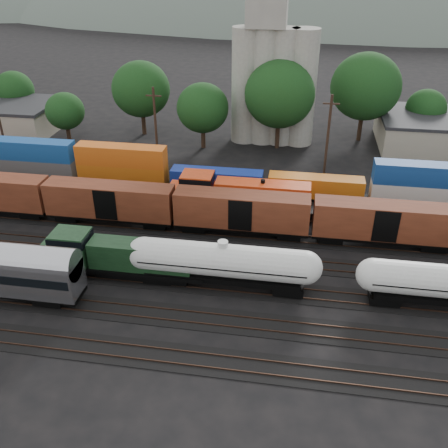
# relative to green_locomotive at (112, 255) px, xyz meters

# --- Properties ---
(ground) EXTENTS (600.00, 600.00, 0.00)m
(ground) POSITION_rel_green_locomotive_xyz_m (8.98, 5.00, -2.54)
(ground) COLOR black
(tracks) EXTENTS (180.00, 33.20, 0.20)m
(tracks) POSITION_rel_green_locomotive_xyz_m (8.98, 5.00, -2.49)
(tracks) COLOR black
(tracks) RESTS_ON ground
(green_locomotive) EXTENTS (16.78, 2.96, 4.44)m
(green_locomotive) POSITION_rel_green_locomotive_xyz_m (0.00, 0.00, 0.00)
(green_locomotive) COLOR black
(green_locomotive) RESTS_ON ground
(tank_car_a) EXTENTS (18.64, 3.34, 4.88)m
(tank_car_a) POSITION_rel_green_locomotive_xyz_m (11.00, -0.00, 0.35)
(tank_car_a) COLOR silver
(tank_car_a) RESTS_ON ground
(orange_locomotive) EXTENTS (18.86, 3.14, 4.71)m
(orange_locomotive) POSITION_rel_green_locomotive_xyz_m (10.15, 15.00, 0.14)
(orange_locomotive) COLOR black
(orange_locomotive) RESTS_ON ground
(boxcar_string) EXTENTS (153.60, 2.90, 4.20)m
(boxcar_string) POSITION_rel_green_locomotive_xyz_m (3.80, 10.00, 0.58)
(boxcar_string) COLOR black
(boxcar_string) RESTS_ON ground
(container_wall) EXTENTS (164.84, 2.60, 5.80)m
(container_wall) POSITION_rel_green_locomotive_xyz_m (0.98, 20.00, -0.06)
(container_wall) COLOR black
(container_wall) RESTS_ON ground
(grain_silo) EXTENTS (13.40, 5.00, 29.00)m
(grain_silo) POSITION_rel_green_locomotive_xyz_m (12.27, 41.00, 8.72)
(grain_silo) COLOR #9E9B91
(grain_silo) RESTS_ON ground
(industrial_sheds) EXTENTS (119.38, 17.26, 5.10)m
(industrial_sheds) POSITION_rel_green_locomotive_xyz_m (15.61, 40.25, 0.02)
(industrial_sheds) COLOR #9E937F
(industrial_sheds) RESTS_ON ground
(tree_band) EXTENTS (165.13, 20.42, 14.27)m
(tree_band) POSITION_rel_green_locomotive_xyz_m (16.59, 42.14, 4.90)
(tree_band) COLOR black
(tree_band) RESTS_ON ground
(utility_poles) EXTENTS (122.20, 0.36, 12.00)m
(utility_poles) POSITION_rel_green_locomotive_xyz_m (8.98, 27.00, 3.67)
(utility_poles) COLOR black
(utility_poles) RESTS_ON ground
(distant_hills) EXTENTS (860.00, 286.00, 130.00)m
(distant_hills) POSITION_rel_green_locomotive_xyz_m (32.90, 265.00, -23.10)
(distant_hills) COLOR #59665B
(distant_hills) RESTS_ON ground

